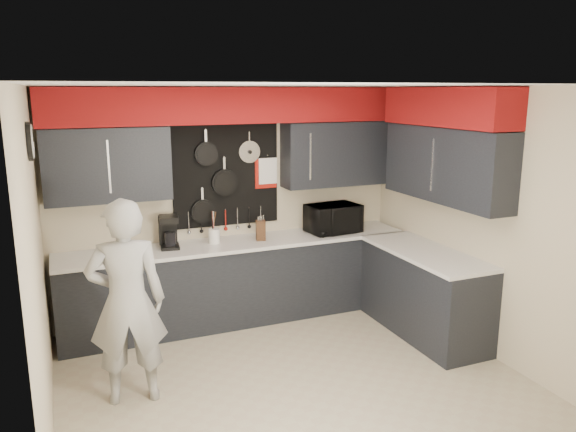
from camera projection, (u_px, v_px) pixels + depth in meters
name	position (u px, v px, depth m)	size (l,w,h in m)	color
ground	(290.00, 377.00, 5.12)	(4.00, 4.00, 0.00)	tan
back_wall_assembly	(234.00, 142.00, 6.12)	(4.00, 0.36, 2.60)	beige
right_wall_assembly	(450.00, 153.00, 5.62)	(0.36, 3.50, 2.60)	beige
left_wall_assembly	(37.00, 262.00, 4.09)	(0.05, 3.50, 2.60)	beige
base_cabinets	(291.00, 284.00, 6.22)	(3.95, 2.20, 0.92)	black
microwave	(333.00, 218.00, 6.59)	(0.60, 0.40, 0.33)	black
knife_block	(261.00, 230.00, 6.25)	(0.10, 0.10, 0.22)	#341D10
utensil_crock	(214.00, 236.00, 6.14)	(0.12, 0.12, 0.16)	white
coffee_maker	(169.00, 231.00, 5.95)	(0.22, 0.26, 0.35)	black
person	(127.00, 302.00, 4.58)	(0.64, 0.42, 1.74)	#9C9C99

